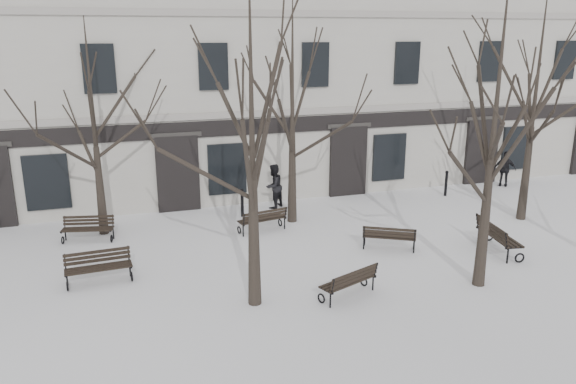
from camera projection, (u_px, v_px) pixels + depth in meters
name	position (u px, v px, depth m)	size (l,w,h in m)	color
ground	(345.00, 283.00, 15.40)	(100.00, 100.00, 0.00)	white
building	(236.00, 57.00, 25.74)	(40.40, 10.20, 11.40)	#B6B3A8
tree_1	(251.00, 104.00, 12.86)	(5.64, 5.64, 8.06)	black
tree_2	(497.00, 100.00, 13.93)	(5.61, 5.61, 8.01)	black
tree_4	(92.00, 103.00, 17.97)	(4.99, 4.99, 7.12)	black
tree_5	(292.00, 81.00, 19.02)	(5.64, 5.64, 8.06)	black
tree_6	(537.00, 79.00, 19.27)	(5.68, 5.68, 8.12)	black
bench_0	(98.00, 266.00, 15.30)	(1.79, 0.75, 0.88)	black
bench_1	(350.00, 281.00, 14.45)	(1.73, 1.15, 0.83)	black
bench_2	(389.00, 237.00, 17.60)	(1.69, 1.31, 0.83)	black
bench_3	(88.00, 228.00, 18.38)	(1.71, 0.92, 0.82)	black
bench_4	(263.00, 219.00, 19.20)	(1.75, 0.92, 0.84)	black
bench_5	(497.00, 236.00, 17.44)	(1.01, 2.03, 0.98)	black
bollard_a	(242.00, 202.00, 20.76)	(0.14, 0.14, 1.08)	black
bollard_b	(446.00, 182.00, 23.40)	(0.14, 0.14, 1.09)	black
pedestrian_b	(274.00, 207.00, 21.99)	(0.84, 0.66, 1.73)	black
pedestrian_c	(503.00, 186.00, 24.99)	(0.92, 0.38, 1.57)	black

